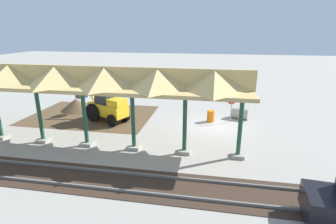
{
  "coord_description": "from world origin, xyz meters",
  "views": [
    {
      "loc": [
        0.15,
        18.52,
        6.86
      ],
      "look_at": [
        3.1,
        2.17,
        1.6
      ],
      "focal_mm": 28.0,
      "sensor_mm": 36.0,
      "label": 1
    }
  ],
  "objects_px": {
    "traffic_barrel": "(211,116)",
    "stop_sign": "(232,102)",
    "backhoe": "(107,105)",
    "concrete_pipe": "(240,113)"
  },
  "relations": [
    {
      "from": "traffic_barrel",
      "to": "stop_sign",
      "type": "bearing_deg",
      "value": -174.9
    },
    {
      "from": "stop_sign",
      "to": "backhoe",
      "type": "distance_m",
      "value": 9.57
    },
    {
      "from": "backhoe",
      "to": "concrete_pipe",
      "type": "height_order",
      "value": "backhoe"
    },
    {
      "from": "stop_sign",
      "to": "backhoe",
      "type": "bearing_deg",
      "value": 8.06
    },
    {
      "from": "concrete_pipe",
      "to": "traffic_barrel",
      "type": "bearing_deg",
      "value": 26.12
    },
    {
      "from": "backhoe",
      "to": "traffic_barrel",
      "type": "bearing_deg",
      "value": -171.38
    },
    {
      "from": "backhoe",
      "to": "concrete_pipe",
      "type": "xyz_separation_m",
      "value": [
        -10.27,
        -2.34,
        -0.83
      ]
    },
    {
      "from": "concrete_pipe",
      "to": "traffic_barrel",
      "type": "height_order",
      "value": "traffic_barrel"
    },
    {
      "from": "traffic_barrel",
      "to": "concrete_pipe",
      "type": "bearing_deg",
      "value": -153.88
    },
    {
      "from": "backhoe",
      "to": "concrete_pipe",
      "type": "bearing_deg",
      "value": -167.17
    }
  ]
}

